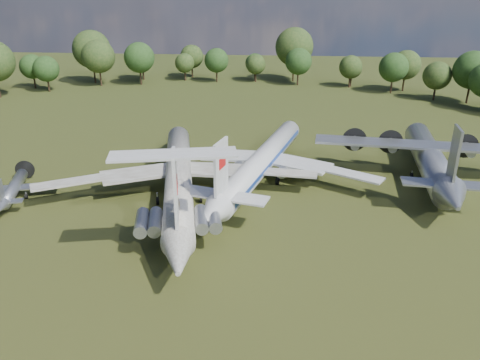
# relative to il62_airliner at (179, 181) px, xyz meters

# --- Properties ---
(ground) EXTENTS (300.00, 300.00, 0.00)m
(ground) POSITION_rel_il62_airliner_xyz_m (-2.63, -0.72, -2.59)
(ground) COLOR #223712
(ground) RESTS_ON ground
(il62_airliner) EXTENTS (50.71, 60.12, 5.18)m
(il62_airliner) POSITION_rel_il62_airliner_xyz_m (0.00, 0.00, 0.00)
(il62_airliner) COLOR #B3B3AF
(il62_airliner) RESTS_ON ground
(tu104_jet) EXTENTS (48.39, 57.24, 4.95)m
(tu104_jet) POSITION_rel_il62_airliner_xyz_m (11.65, 7.81, -0.12)
(tu104_jet) COLOR silver
(tu104_jet) RESTS_ON ground
(an12_transport) EXTENTS (40.23, 43.99, 5.30)m
(an12_transport) POSITION_rel_il62_airliner_xyz_m (38.04, 10.76, 0.06)
(an12_transport) COLOR gray
(an12_transport) RESTS_ON ground
(small_prop_northwest) EXTENTS (16.81, 19.87, 2.50)m
(small_prop_northwest) POSITION_rel_il62_airliner_xyz_m (-23.66, -2.49, -1.34)
(small_prop_northwest) COLOR #ABADB3
(small_prop_northwest) RESTS_ON ground
(person_on_il62) EXTENTS (0.64, 0.43, 1.75)m
(person_on_il62) POSITION_rel_il62_airliner_xyz_m (3.00, -14.20, 3.46)
(person_on_il62) COLOR olive
(person_on_il62) RESTS_ON il62_airliner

